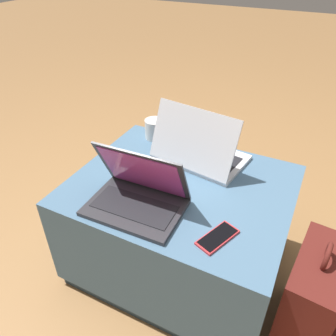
{
  "coord_description": "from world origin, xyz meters",
  "views": [
    {
      "loc": [
        0.4,
        -0.91,
        1.23
      ],
      "look_at": [
        -0.04,
        -0.03,
        0.54
      ],
      "focal_mm": 35.0,
      "sensor_mm": 36.0,
      "label": 1
    }
  ],
  "objects_px": {
    "laptop_near": "(138,195)",
    "coffee_mug": "(155,129)",
    "laptop_far": "(198,151)",
    "cell_phone": "(218,237)",
    "backpack": "(312,301)"
  },
  "relations": [
    {
      "from": "backpack",
      "to": "laptop_far",
      "type": "bearing_deg",
      "value": 70.49
    },
    {
      "from": "laptop_far",
      "to": "cell_phone",
      "type": "bearing_deg",
      "value": 128.95
    },
    {
      "from": "cell_phone",
      "to": "backpack",
      "type": "xyz_separation_m",
      "value": [
        0.33,
        0.12,
        -0.27
      ]
    },
    {
      "from": "laptop_near",
      "to": "backpack",
      "type": "height_order",
      "value": "laptop_near"
    },
    {
      "from": "laptop_near",
      "to": "laptop_far",
      "type": "relative_size",
      "value": 0.85
    },
    {
      "from": "laptop_far",
      "to": "coffee_mug",
      "type": "height_order",
      "value": "laptop_far"
    },
    {
      "from": "laptop_near",
      "to": "coffee_mug",
      "type": "relative_size",
      "value": 2.6
    },
    {
      "from": "laptop_far",
      "to": "laptop_near",
      "type": "bearing_deg",
      "value": 85.96
    },
    {
      "from": "laptop_near",
      "to": "laptop_far",
      "type": "bearing_deg",
      "value": 75.72
    },
    {
      "from": "cell_phone",
      "to": "coffee_mug",
      "type": "bearing_deg",
      "value": -23.45
    },
    {
      "from": "backpack",
      "to": "coffee_mug",
      "type": "xyz_separation_m",
      "value": [
        -0.81,
        0.36,
        0.31
      ]
    },
    {
      "from": "cell_phone",
      "to": "backpack",
      "type": "relative_size",
      "value": 0.34
    },
    {
      "from": "laptop_far",
      "to": "cell_phone",
      "type": "relative_size",
      "value": 2.5
    },
    {
      "from": "laptop_near",
      "to": "coffee_mug",
      "type": "distance_m",
      "value": 0.48
    },
    {
      "from": "cell_phone",
      "to": "backpack",
      "type": "distance_m",
      "value": 0.44
    }
  ]
}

